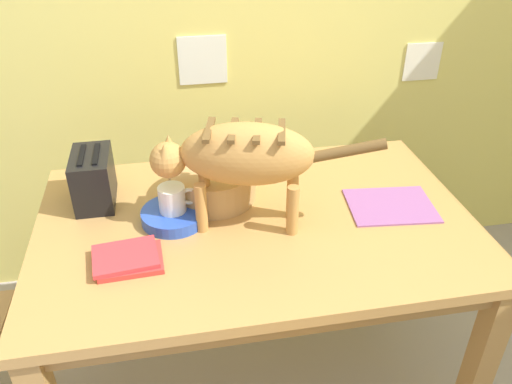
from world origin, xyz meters
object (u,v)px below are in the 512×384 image
toaster (93,178)px  dining_table (256,241)px  saucer_bowl (174,215)px  coffee_mug (173,199)px  cat (241,157)px  magazine (391,206)px  book_stack (128,259)px  wicker_basket (213,182)px

toaster → dining_table: bearing=-21.8°
dining_table → saucer_bowl: (-0.25, 0.04, 0.11)m
dining_table → toaster: bearing=158.2°
toaster → coffee_mug: bearing=-32.9°
cat → magazine: 0.54m
coffee_mug → cat: bearing=-13.5°
dining_table → magazine: magazine is taller
coffee_mug → dining_table: bearing=-8.8°
dining_table → book_stack: bearing=-159.5°
saucer_bowl → coffee_mug: coffee_mug is taller
cat → toaster: size_ratio=3.32×
book_stack → wicker_basket: 0.41m
cat → magazine: size_ratio=2.43×
dining_table → saucer_bowl: 0.28m
toaster → book_stack: bearing=-72.5°
saucer_bowl → wicker_basket: wicker_basket is taller
cat → book_stack: cat is taller
saucer_bowl → wicker_basket: bearing=40.4°
dining_table → coffee_mug: coffee_mug is taller
cat → book_stack: (-0.34, -0.13, -0.21)m
saucer_bowl → toaster: (-0.24, 0.16, 0.07)m
dining_table → cat: cat is taller
magazine → dining_table: bearing=-175.3°
saucer_bowl → coffee_mug: bearing=0.0°
cat → saucer_bowl: cat is taller
dining_table → coffee_mug: bearing=171.2°
cat → wicker_basket: size_ratio=2.33×
dining_table → wicker_basket: wicker_basket is taller
wicker_basket → toaster: size_ratio=1.42×
coffee_mug → magazine: size_ratio=0.45×
dining_table → wicker_basket: (-0.12, 0.15, 0.14)m
magazine → book_stack: book_stack is taller
book_stack → toaster: (-0.11, 0.34, 0.07)m
saucer_bowl → wicker_basket: 0.18m
magazine → toaster: toaster is taller
dining_table → magazine: 0.45m
saucer_bowl → coffee_mug: (0.00, 0.00, 0.06)m
dining_table → toaster: (-0.50, 0.20, 0.17)m
saucer_bowl → toaster: size_ratio=1.00×
wicker_basket → toaster: toaster is taller
saucer_bowl → magazine: bearing=-3.9°
book_stack → toaster: size_ratio=1.00×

